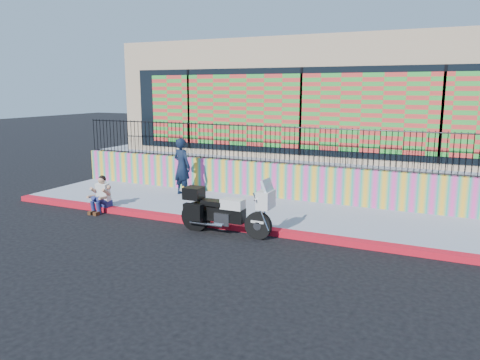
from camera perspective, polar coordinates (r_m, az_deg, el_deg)
The scene contains 10 objects.
ground at distance 12.02m, azimuth 1.02°, elevation -6.26°, with size 90.00×90.00×0.00m, color black.
red_curb at distance 12.00m, azimuth 1.02°, elevation -5.91°, with size 16.00×0.30×0.15m, color #B40C19.
sidewalk at distance 13.46m, azimuth 3.90°, elevation -4.04°, with size 16.00×3.00×0.15m, color #868CA0.
mural_wall at distance 14.79m, azimuth 6.18°, elevation -0.21°, with size 16.00×0.20×1.10m, color #EA3D9F.
metal_fence at distance 14.60m, azimuth 6.27°, elevation 4.21°, with size 15.80×0.04×1.20m, color black, non-canonical shape.
elevated_platform at distance 19.62m, azimuth 11.04°, elevation 2.22°, with size 16.00×10.00×1.25m, color #868CA0.
storefront_building at distance 19.19m, azimuth 11.18°, elevation 9.89°, with size 14.00×8.06×4.00m.
police_motorcycle at distance 11.63m, azimuth -1.91°, elevation -3.63°, with size 2.41×0.80×1.50m.
police_officer at distance 15.36m, azimuth -7.09°, elevation 1.64°, with size 0.68×0.45×1.87m, color black.
seated_man at distance 14.26m, azimuth -16.70°, elevation -2.08°, with size 0.54×0.71×1.06m.
Camera 1 is at (4.68, -10.48, 3.59)m, focal length 35.00 mm.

